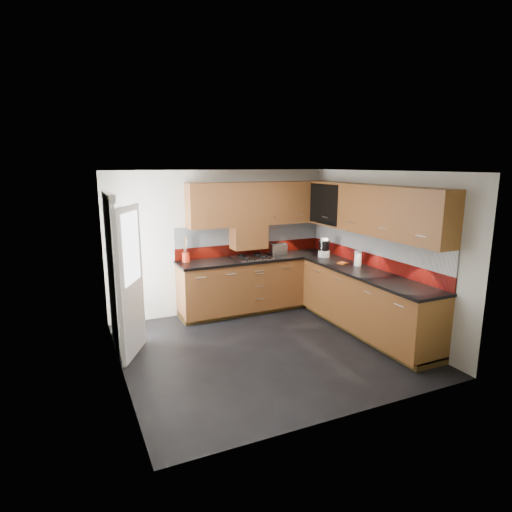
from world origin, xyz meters
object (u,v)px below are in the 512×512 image
gas_hob (253,257)px  food_processor (324,248)px  toaster (278,249)px  utensil_pot (186,256)px

gas_hob → food_processor: bearing=-19.1°
gas_hob → toaster: toaster is taller
toaster → food_processor: 0.80m
food_processor → utensil_pot: bearing=165.4°
utensil_pot → toaster: 1.64m
utensil_pot → toaster: utensil_pot is taller
gas_hob → toaster: 0.55m
gas_hob → utensil_pot: 1.12m
utensil_pot → food_processor: 2.33m
utensil_pot → food_processor: (2.26, -0.59, 0.05)m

